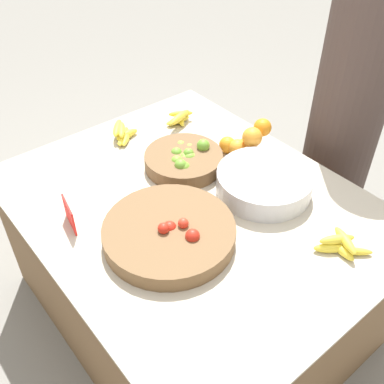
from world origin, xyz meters
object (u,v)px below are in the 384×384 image
(tomato_basket, at_px, (169,233))
(vendor_person, at_px, (346,119))
(lime_bowl, at_px, (184,160))
(price_sign, at_px, (69,215))
(metal_bowl, at_px, (264,182))

(tomato_basket, relative_size, vendor_person, 0.29)
(lime_bowl, relative_size, price_sign, 2.67)
(tomato_basket, distance_m, price_sign, 0.36)
(metal_bowl, relative_size, price_sign, 3.04)
(lime_bowl, height_order, metal_bowl, lime_bowl)
(price_sign, relative_size, vendor_person, 0.08)
(price_sign, bearing_deg, metal_bowl, 76.85)
(vendor_person, bearing_deg, price_sign, -100.79)
(tomato_basket, bearing_deg, metal_bowl, 87.12)
(lime_bowl, xyz_separation_m, metal_bowl, (0.32, 0.14, 0.01))
(metal_bowl, height_order, price_sign, price_sign)
(lime_bowl, relative_size, metal_bowl, 0.88)
(vendor_person, bearing_deg, metal_bowl, -84.16)
(tomato_basket, distance_m, vendor_person, 1.03)
(vendor_person, bearing_deg, lime_bowl, -109.69)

